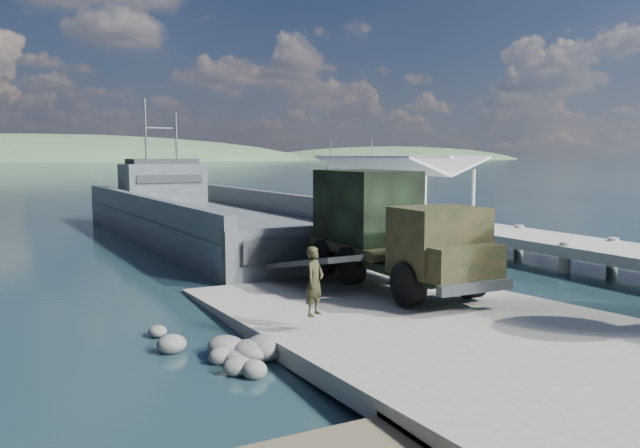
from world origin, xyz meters
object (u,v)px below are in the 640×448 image
Objects in this scene: landing_craft at (207,225)px; sailboat_near at (372,215)px; sailboat_far at (332,207)px; pier at (405,210)px; soldier at (315,295)px; military_truck at (388,228)px.

landing_craft is 16.59m from sailboat_near.
landing_craft is at bearing -144.71° from sailboat_far.
pier is 22.92× the size of soldier.
soldier is (-4.11, -23.25, 0.62)m from landing_craft.
military_truck is at bearing -109.05° from sailboat_near.
sailboat_near is (14.63, 24.43, -2.23)m from military_truck.
sailboat_near is (15.69, 5.38, -0.48)m from landing_craft.
sailboat_near reaches higher than soldier.
sailboat_far is at bearing 77.64° from pier.
pier is at bearing 14.56° from soldier.
sailboat_near is (19.80, 28.63, -1.10)m from soldier.
landing_craft is at bearing 45.16° from soldier.
military_truck is 28.56m from sailboat_near.
landing_craft reaches higher than pier.
sailboat_near is (3.25, 9.35, -1.24)m from pier.
pier is 9.97m from sailboat_near.
sailboat_far is (20.34, 36.60, -1.09)m from soldier.
sailboat_near is at bearing 20.52° from soldier.
sailboat_near is at bearing -98.04° from sailboat_far.
landing_craft is 21.02m from sailboat_far.
soldier is 41.89m from sailboat_far.
landing_craft reaches higher than soldier.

